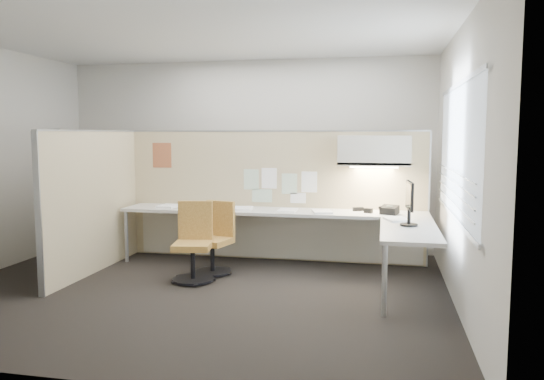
% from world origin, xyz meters
% --- Properties ---
extents(floor, '(5.50, 4.50, 0.01)m').
position_xyz_m(floor, '(0.00, 0.00, -0.01)').
color(floor, black).
rests_on(floor, ground).
extents(ceiling, '(5.50, 4.50, 0.01)m').
position_xyz_m(ceiling, '(0.00, 0.00, 2.80)').
color(ceiling, white).
rests_on(ceiling, wall_back).
extents(wall_back, '(5.50, 0.02, 2.80)m').
position_xyz_m(wall_back, '(0.00, 2.25, 1.40)').
color(wall_back, beige).
rests_on(wall_back, ground).
extents(wall_front, '(5.50, 0.02, 2.80)m').
position_xyz_m(wall_front, '(0.00, -2.25, 1.40)').
color(wall_front, beige).
rests_on(wall_front, ground).
extents(wall_right, '(0.02, 4.50, 2.80)m').
position_xyz_m(wall_right, '(2.75, 0.00, 1.40)').
color(wall_right, beige).
rests_on(wall_right, ground).
extents(window_pane, '(0.01, 2.80, 1.30)m').
position_xyz_m(window_pane, '(2.73, 0.00, 1.55)').
color(window_pane, '#909CA7').
rests_on(window_pane, wall_right).
extents(partition_back, '(4.10, 0.06, 1.75)m').
position_xyz_m(partition_back, '(0.55, 1.60, 0.88)').
color(partition_back, '#C4B187').
rests_on(partition_back, floor).
extents(partition_left, '(0.06, 2.20, 1.75)m').
position_xyz_m(partition_left, '(-1.50, 0.50, 0.88)').
color(partition_left, '#C4B187').
rests_on(partition_left, floor).
extents(desk, '(4.00, 2.07, 0.73)m').
position_xyz_m(desk, '(0.93, 1.13, 0.60)').
color(desk, beige).
rests_on(desk, floor).
extents(overhead_bin, '(0.90, 0.36, 0.38)m').
position_xyz_m(overhead_bin, '(1.90, 1.39, 1.51)').
color(overhead_bin, beige).
rests_on(overhead_bin, partition_back).
extents(task_light_strip, '(0.60, 0.06, 0.02)m').
position_xyz_m(task_light_strip, '(1.90, 1.39, 1.30)').
color(task_light_strip, '#FFEABF').
rests_on(task_light_strip, overhead_bin).
extents(pinned_papers, '(1.01, 0.00, 0.47)m').
position_xyz_m(pinned_papers, '(0.63, 1.57, 1.03)').
color(pinned_papers, '#8CBF8C').
rests_on(pinned_papers, partition_back).
extents(poster, '(0.28, 0.00, 0.35)m').
position_xyz_m(poster, '(-1.05, 1.57, 1.42)').
color(poster, orange).
rests_on(poster, partition_back).
extents(chair_left, '(0.49, 0.51, 0.91)m').
position_xyz_m(chair_left, '(-0.15, 0.35, 0.43)').
color(chair_left, black).
rests_on(chair_left, floor).
extents(chair_right, '(0.50, 0.52, 0.87)m').
position_xyz_m(chair_right, '(-0.00, 0.73, 0.41)').
color(chair_right, black).
rests_on(chair_right, floor).
extents(monitor, '(0.19, 0.46, 0.48)m').
position_xyz_m(monitor, '(2.30, 0.39, 1.01)').
color(monitor, black).
rests_on(monitor, desk).
extents(phone, '(0.26, 0.25, 0.12)m').
position_xyz_m(phone, '(2.10, 1.21, 0.78)').
color(phone, black).
rests_on(phone, desk).
extents(stapler, '(0.14, 0.09, 0.05)m').
position_xyz_m(stapler, '(1.71, 1.40, 0.76)').
color(stapler, black).
rests_on(stapler, desk).
extents(tape_dispenser, '(0.12, 0.10, 0.06)m').
position_xyz_m(tape_dispenser, '(1.84, 1.26, 0.76)').
color(tape_dispenser, black).
rests_on(tape_dispenser, desk).
extents(coat_hook, '(0.18, 0.42, 1.26)m').
position_xyz_m(coat_hook, '(-1.58, -0.26, 1.43)').
color(coat_hook, silver).
rests_on(coat_hook, partition_left).
extents(paper_stack_0, '(0.25, 0.32, 0.03)m').
position_xyz_m(paper_stack_0, '(-0.83, 1.25, 0.74)').
color(paper_stack_0, white).
rests_on(paper_stack_0, desk).
extents(paper_stack_1, '(0.25, 0.31, 0.02)m').
position_xyz_m(paper_stack_1, '(-0.19, 1.28, 0.74)').
color(paper_stack_1, white).
rests_on(paper_stack_1, desk).
extents(paper_stack_2, '(0.27, 0.33, 0.03)m').
position_xyz_m(paper_stack_2, '(0.23, 1.20, 0.75)').
color(paper_stack_2, white).
rests_on(paper_stack_2, desk).
extents(paper_stack_3, '(0.24, 0.30, 0.01)m').
position_xyz_m(paper_stack_3, '(0.81, 1.25, 0.74)').
color(paper_stack_3, white).
rests_on(paper_stack_3, desk).
extents(paper_stack_4, '(0.30, 0.35, 0.03)m').
position_xyz_m(paper_stack_4, '(1.27, 1.16, 0.74)').
color(paper_stack_4, white).
rests_on(paper_stack_4, desk).
extents(paper_stack_5, '(0.32, 0.36, 0.02)m').
position_xyz_m(paper_stack_5, '(2.18, 0.74, 0.74)').
color(paper_stack_5, white).
rests_on(paper_stack_5, desk).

